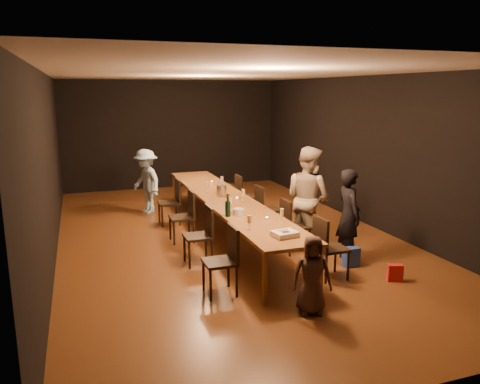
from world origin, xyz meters
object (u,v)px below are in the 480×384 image
object	(u,v)px
chair_right_0	(332,247)
woman_birthday	(349,215)
chair_left_0	(220,261)
ice_bucket	(222,190)
chair_right_2	(268,209)
chair_left_1	(198,236)
chair_left_2	(182,217)
table	(226,200)
chair_right_1	(295,226)
chair_right_3	(247,196)
woman_tan	(308,198)
child	(312,275)
plate_stack	(239,212)
birthday_cake	(285,234)
champagne_bottle	(228,205)
man_blue	(146,181)
chair_left_3	(169,202)

from	to	relation	value
chair_right_0	woman_birthday	xyz separation A→B (m)	(0.63, 0.57, 0.29)
chair_left_0	ice_bucket	bearing A→B (deg)	-17.57
chair_right_2	chair_left_1	distance (m)	2.08
woman_birthday	chair_left_1	bearing A→B (deg)	80.32
chair_right_0	chair_right_2	bearing A→B (deg)	180.00
chair_right_2	chair_left_2	size ratio (longest dim) A/B	1.00
chair_left_2	table	bearing A→B (deg)	-90.00
table	chair_right_2	world-z (taller)	chair_right_2
ice_bucket	chair_right_2	bearing A→B (deg)	-13.69
chair_right_1	chair_right_3	bearing A→B (deg)	180.00
chair_right_3	chair_right_2	bearing A→B (deg)	-0.00
chair_right_2	chair_right_3	world-z (taller)	same
woman_birthday	woman_tan	world-z (taller)	woman_tan
child	plate_stack	xyz separation A→B (m)	(-0.24, 2.07, 0.31)
chair_right_0	birthday_cake	distance (m)	0.88
child	chair_left_0	bearing A→B (deg)	152.84
woman_tan	champagne_bottle	distance (m)	1.53
woman_tan	ice_bucket	distance (m)	1.73
man_blue	child	bearing A→B (deg)	-10.69
woman_tan	table	bearing A→B (deg)	26.83
chair_right_3	ice_bucket	size ratio (longest dim) A/B	4.47
man_blue	champagne_bottle	bearing A→B (deg)	-10.41
chair_right_0	ice_bucket	size ratio (longest dim) A/B	4.47
table	chair_left_0	bearing A→B (deg)	-109.50
child	chair_right_1	bearing A→B (deg)	86.81
chair_left_2	child	bearing A→B (deg)	-164.59
chair_right_3	birthday_cake	xyz separation A→B (m)	(-0.81, -3.72, 0.32)
child	champagne_bottle	world-z (taller)	champagne_bottle
table	woman_tan	size ratio (longest dim) A/B	3.36
champagne_bottle	child	bearing A→B (deg)	-78.26
champagne_bottle	woman_birthday	bearing A→B (deg)	-17.34
chair_left_2	chair_right_2	bearing A→B (deg)	-90.00
chair_right_3	champagne_bottle	world-z (taller)	champagne_bottle
chair_right_1	chair_left_1	world-z (taller)	same
man_blue	ice_bucket	distance (m)	2.36
chair_left_0	birthday_cake	world-z (taller)	chair_left_0
woman_birthday	man_blue	bearing A→B (deg)	38.05
chair_right_0	chair_right_2	xyz separation A→B (m)	(0.00, 2.40, 0.00)
woman_tan	man_blue	distance (m)	4.06
chair_left_2	woman_birthday	world-z (taller)	woman_birthday
chair_left_0	chair_left_3	bearing A→B (deg)	0.00
table	chair_left_2	world-z (taller)	chair_left_2
chair_left_2	plate_stack	size ratio (longest dim) A/B	5.16
chair_right_3	table	bearing A→B (deg)	-35.31
chair_left_3	champagne_bottle	xyz separation A→B (m)	(0.48, -2.45, 0.47)
chair_left_1	woman_tan	xyz separation A→B (m)	(2.00, 0.14, 0.43)
chair_left_1	woman_birthday	size ratio (longest dim) A/B	0.62
plate_stack	ice_bucket	distance (m)	1.45
champagne_bottle	chair_right_2	bearing A→B (deg)	45.88
woman_tan	plate_stack	distance (m)	1.34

